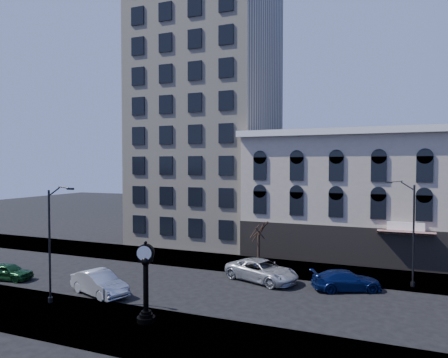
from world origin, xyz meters
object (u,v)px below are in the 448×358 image
at_px(street_clock, 146,285).
at_px(car_near_a, 8,272).
at_px(street_lamp_near, 55,213).
at_px(car_near_b, 99,283).

relative_size(street_clock, car_near_a, 1.20).
xyz_separation_m(street_lamp_near, car_near_a, (-8.02, 3.08, -5.37)).
relative_size(street_lamp_near, car_near_b, 1.56).
distance_m(car_near_a, car_near_b, 9.18).
bearing_deg(car_near_b, car_near_a, 107.72).
height_order(street_lamp_near, car_near_a, street_lamp_near).
bearing_deg(car_near_a, street_lamp_near, -120.07).
height_order(street_clock, street_lamp_near, street_lamp_near).
height_order(street_lamp_near, car_near_b, street_lamp_near).
height_order(street_clock, car_near_b, street_clock).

